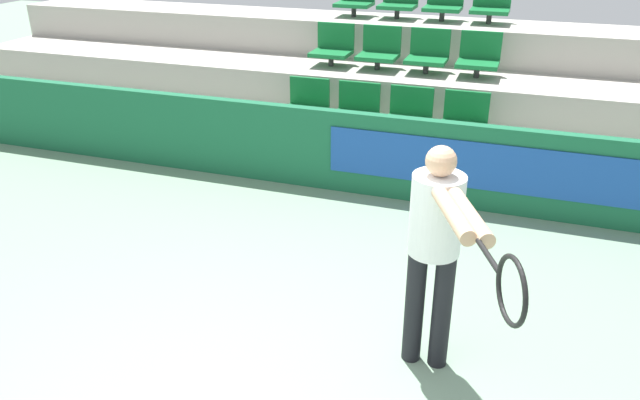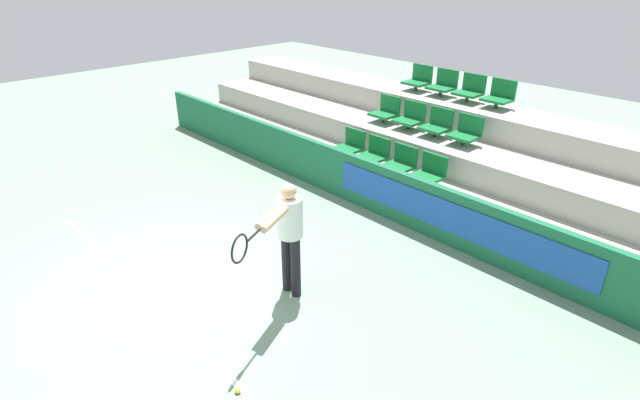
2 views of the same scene
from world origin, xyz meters
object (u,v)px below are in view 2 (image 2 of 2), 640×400
stadium_chair_2 (401,162)px  stadium_chair_6 (437,124)px  stadium_chair_8 (418,79)px  tennis_player (288,230)px  stadium_chair_3 (430,172)px  stadium_chair_9 (443,84)px  stadium_chair_1 (375,153)px  stadium_chair_11 (499,96)px  stadium_chair_5 (410,117)px  stadium_chair_0 (350,145)px  stadium_chair_4 (386,111)px  stadium_chair_10 (470,90)px  stadium_chair_7 (466,132)px  tennis_ball (238,390)px

stadium_chair_2 → stadium_chair_6: (0.00, 1.03, 0.48)m
stadium_chair_8 → tennis_player: (2.10, -5.43, -0.69)m
stadium_chair_3 → stadium_chair_9: bearing=121.1°
stadium_chair_1 → stadium_chair_11: (1.25, 2.07, 0.96)m
stadium_chair_2 → stadium_chair_5: bearing=121.1°
stadium_chair_0 → stadium_chair_9: stadium_chair_9 is taller
stadium_chair_3 → stadium_chair_4: size_ratio=1.00×
stadium_chair_4 → stadium_chair_11: 2.19m
stadium_chair_0 → stadium_chair_2: bearing=0.0°
stadium_chair_8 → stadium_chair_10: 1.25m
stadium_chair_9 → tennis_player: 5.67m
stadium_chair_6 → stadium_chair_10: size_ratio=1.00×
stadium_chair_8 → stadium_chair_1: bearing=-73.2°
stadium_chair_1 → stadium_chair_7: 1.69m
stadium_chair_9 → tennis_player: bearing=-74.8°
stadium_chair_9 → stadium_chair_0: bearing=-106.8°
stadium_chair_1 → stadium_chair_7: (1.25, 1.03, 0.48)m
stadium_chair_4 → stadium_chair_8: (0.00, 1.03, 0.48)m
stadium_chair_5 → stadium_chair_7: same height
stadium_chair_11 → tennis_player: size_ratio=0.33×
stadium_chair_4 → stadium_chair_8: stadium_chair_8 is taller
stadium_chair_8 → tennis_player: size_ratio=0.33×
stadium_chair_1 → tennis_player: tennis_player is taller
stadium_chair_2 → tennis_ball: stadium_chair_2 is taller
stadium_chair_2 → stadium_chair_11: stadium_chair_11 is taller
stadium_chair_7 → stadium_chair_8: (-1.87, 1.03, 0.48)m
stadium_chair_11 → tennis_player: 5.48m
stadium_chair_0 → stadium_chair_9: size_ratio=1.00×
stadium_chair_3 → stadium_chair_8: bearing=132.1°
stadium_chair_2 → tennis_player: 3.48m
stadium_chair_6 → stadium_chair_7: same height
stadium_chair_6 → stadium_chair_8: bearing=140.3°
stadium_chair_4 → stadium_chair_10: stadium_chair_10 is taller
stadium_chair_3 → stadium_chair_6: (-0.62, 1.03, 0.48)m
stadium_chair_1 → stadium_chair_11: size_ratio=1.00×
stadium_chair_2 → stadium_chair_7: size_ratio=1.00×
stadium_chair_3 → stadium_chair_7: bearing=90.0°
stadium_chair_0 → stadium_chair_5: (0.62, 1.03, 0.48)m
stadium_chair_5 → stadium_chair_9: 1.14m
stadium_chair_0 → stadium_chair_11: (1.87, 2.07, 0.96)m
stadium_chair_1 → stadium_chair_6: bearing=58.9°
stadium_chair_0 → stadium_chair_10: 2.60m
stadium_chair_1 → stadium_chair_10: size_ratio=1.00×
stadium_chair_9 → tennis_ball: bearing=-71.0°
stadium_chair_1 → stadium_chair_10: bearing=73.2°
stadium_chair_7 → stadium_chair_9: size_ratio=1.00×
stadium_chair_9 → stadium_chair_11: bearing=0.0°
stadium_chair_1 → stadium_chair_0: bearing=180.0°
stadium_chair_2 → stadium_chair_5: (-0.62, 1.03, 0.48)m
tennis_ball → tennis_player: bearing=121.6°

